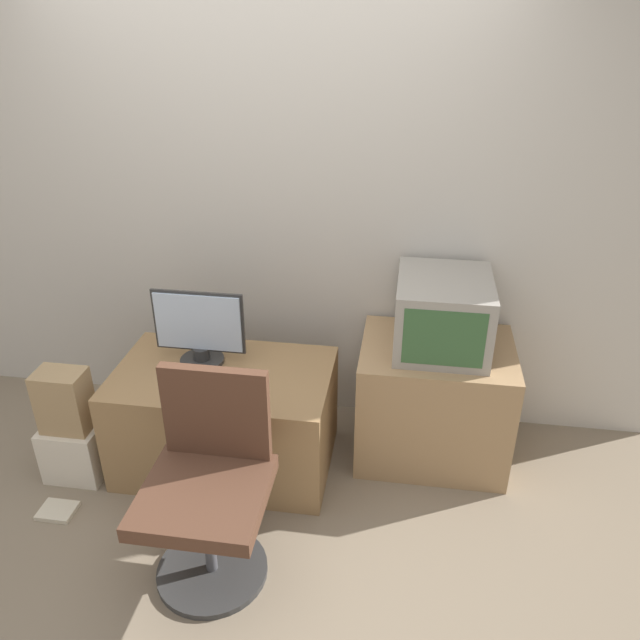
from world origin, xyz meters
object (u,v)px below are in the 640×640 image
book (58,511)px  mouse (236,382)px  crt_tv (443,313)px  cardboard_box_lower (76,450)px  keyboard (194,378)px  office_chair (209,489)px  main_monitor (199,330)px

book → mouse: bearing=26.2°
book → crt_tv: bearing=23.6°
crt_tv → cardboard_box_lower: bearing=-164.7°
keyboard → office_chair: size_ratio=0.34×
mouse → book: bearing=-153.8°
mouse → book: size_ratio=0.37×
main_monitor → keyboard: 0.25m
keyboard → book: bearing=-145.0°
main_monitor → office_chair: size_ratio=0.51×
keyboard → crt_tv: bearing=16.9°
mouse → cardboard_box_lower: 0.98m
main_monitor → keyboard: main_monitor is taller
main_monitor → office_chair: main_monitor is taller
main_monitor → office_chair: 0.87m
cardboard_box_lower → book: 0.32m
mouse → cardboard_box_lower: bearing=-172.0°
mouse → crt_tv: bearing=21.3°
crt_tv → book: (-1.82, -0.80, -0.84)m
main_monitor → book: main_monitor is taller
crt_tv → mouse: bearing=-158.7°
keyboard → office_chair: 0.67m
keyboard → cardboard_box_lower: keyboard is taller
mouse → office_chair: 0.60m
crt_tv → cardboard_box_lower: (-1.85, -0.51, -0.70)m
mouse → office_chair: size_ratio=0.07×
keyboard → office_chair: (0.26, -0.60, -0.15)m
keyboard → office_chair: office_chair is taller
mouse → book: (-0.84, -0.41, -0.58)m
office_chair → cardboard_box_lower: bearing=153.0°
keyboard → main_monitor: bearing=93.4°
mouse → office_chair: office_chair is taller
cardboard_box_lower → main_monitor: bearing=26.0°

